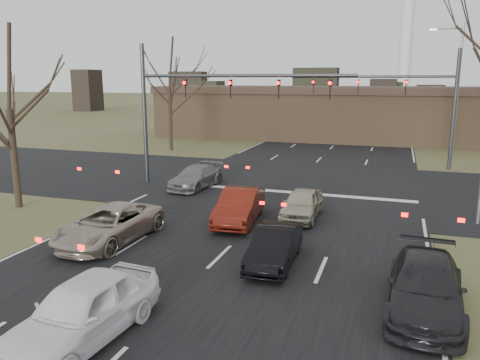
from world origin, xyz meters
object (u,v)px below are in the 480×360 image
(building, at_px, (362,113))
(mast_arm_near, at_px, (196,97))
(car_white_sedan, at_px, (83,310))
(car_grey_ahead, at_px, (196,177))
(car_charcoal_sedan, at_px, (425,287))
(car_silver_suv, at_px, (109,224))
(car_silver_ahead, at_px, (302,204))
(mast_arm_far, at_px, (410,94))
(car_red_ahead, at_px, (240,206))
(car_black_hatch, at_px, (275,246))
(streetlight_right_far, at_px, (455,85))

(building, distance_m, mast_arm_near, 26.14)
(car_white_sedan, bearing_deg, car_grey_ahead, 108.77)
(car_charcoal_sedan, bearing_deg, car_silver_suv, 172.49)
(car_silver_ahead, bearing_deg, building, 89.76)
(mast_arm_far, xyz_separation_m, car_silver_suv, (-10.67, -19.84, -4.34))
(car_red_ahead, distance_m, car_silver_ahead, 2.82)
(building, xyz_separation_m, mast_arm_far, (4.18, -15.00, 2.35))
(car_silver_ahead, bearing_deg, car_grey_ahead, 150.21)
(mast_arm_near, distance_m, car_grey_ahead, 4.48)
(car_red_ahead, relative_size, car_silver_ahead, 1.14)
(building, xyz_separation_m, car_black_hatch, (-0.06, -34.95, -2.05))
(mast_arm_far, xyz_separation_m, car_charcoal_sedan, (0.32, -21.80, -4.34))
(mast_arm_far, bearing_deg, mast_arm_near, -138.78)
(building, distance_m, car_red_ahead, 31.10)
(car_grey_ahead, bearing_deg, mast_arm_far, 47.71)
(car_white_sedan, xyz_separation_m, car_red_ahead, (0.47, 9.97, -0.05))
(mast_arm_near, height_order, car_black_hatch, mast_arm_near)
(mast_arm_near, xyz_separation_m, streetlight_right_far, (14.55, 14.00, 0.51))
(building, distance_m, car_charcoal_sedan, 37.13)
(building, relative_size, car_white_sedan, 9.57)
(mast_arm_near, distance_m, mast_arm_far, 15.17)
(mast_arm_far, distance_m, car_red_ahead, 17.86)
(building, distance_m, mast_arm_far, 15.75)
(streetlight_right_far, bearing_deg, car_charcoal_sedan, -96.24)
(car_silver_suv, distance_m, car_grey_ahead, 9.36)
(mast_arm_near, bearing_deg, streetlight_right_far, 43.89)
(car_charcoal_sedan, height_order, car_grey_ahead, car_charcoal_sedan)
(mast_arm_near, bearing_deg, building, 73.87)
(building, bearing_deg, car_red_ahead, -94.91)
(car_white_sedan, distance_m, car_red_ahead, 9.98)
(building, height_order, car_grey_ahead, building)
(mast_arm_far, height_order, car_white_sedan, mast_arm_far)
(car_charcoal_sedan, bearing_deg, mast_arm_near, 137.42)
(car_white_sedan, distance_m, car_black_hatch, 6.69)
(car_grey_ahead, bearing_deg, car_white_sedan, -70.83)
(mast_arm_far, bearing_deg, car_white_sedan, -105.77)
(mast_arm_near, height_order, car_red_ahead, mast_arm_near)
(mast_arm_far, relative_size, streetlight_right_far, 1.11)
(car_black_hatch, height_order, car_grey_ahead, car_grey_ahead)
(streetlight_right_far, xyz_separation_m, car_black_hatch, (-7.39, -23.95, -4.97))
(car_silver_ahead, bearing_deg, car_red_ahead, -148.27)
(car_black_hatch, height_order, car_silver_ahead, car_silver_ahead)
(building, height_order, car_black_hatch, building)
(streetlight_right_far, height_order, car_silver_ahead, streetlight_right_far)
(mast_arm_far, height_order, streetlight_right_far, streetlight_right_far)
(mast_arm_far, height_order, car_grey_ahead, mast_arm_far)
(car_charcoal_sedan, bearing_deg, car_red_ahead, 143.20)
(mast_arm_near, xyz_separation_m, car_black_hatch, (7.17, -9.95, -4.46))
(building, xyz_separation_m, car_charcoal_sedan, (4.50, -36.80, -1.99))
(car_silver_ahead, bearing_deg, mast_arm_far, 73.19)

